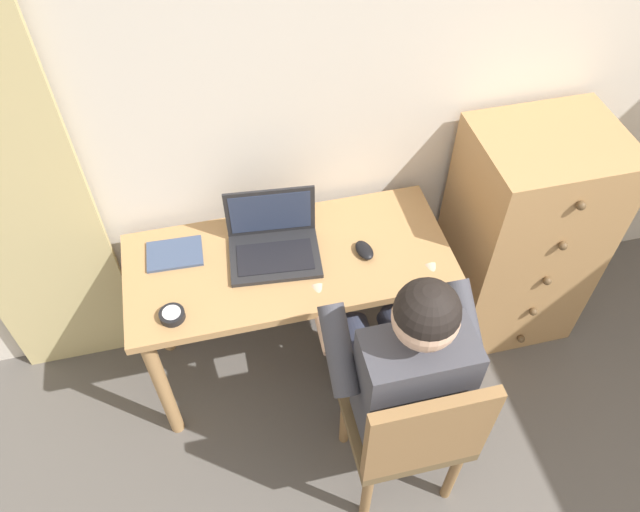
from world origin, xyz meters
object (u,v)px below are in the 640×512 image
object	(u,v)px
desk	(290,278)
chair	(411,429)
desk_clock	(172,315)
person_seated	(400,357)
computer_mouse	(364,250)
notebook_pad	(175,254)
laptop	(273,241)
dresser	(521,237)

from	to	relation	value
desk	chair	size ratio (longest dim) A/B	1.41
desk	desk_clock	size ratio (longest dim) A/B	13.78
desk	person_seated	world-z (taller)	person_seated
computer_mouse	desk_clock	world-z (taller)	computer_mouse
computer_mouse	notebook_pad	bearing A→B (deg)	156.47
chair	notebook_pad	distance (m)	1.09
laptop	notebook_pad	bearing A→B (deg)	170.27
laptop	chair	bearing A→B (deg)	-64.62
laptop	desk_clock	xyz separation A→B (m)	(-0.40, -0.23, -0.04)
computer_mouse	desk_clock	distance (m)	0.75
desk	computer_mouse	distance (m)	0.32
person_seated	computer_mouse	world-z (taller)	person_seated
dresser	desk_clock	world-z (taller)	dresser
person_seated	notebook_pad	world-z (taller)	person_seated
notebook_pad	desk_clock	bearing A→B (deg)	-93.67
laptop	desk	bearing A→B (deg)	-50.05
chair	computer_mouse	distance (m)	0.67
desk	laptop	world-z (taller)	laptop
laptop	desk_clock	bearing A→B (deg)	-150.65
laptop	desk_clock	distance (m)	0.47
dresser	person_seated	bearing A→B (deg)	-144.47
dresser	laptop	xyz separation A→B (m)	(-1.08, 0.01, 0.25)
laptop	computer_mouse	size ratio (longest dim) A/B	3.62
desk_clock	computer_mouse	bearing A→B (deg)	10.23
person_seated	desk_clock	bearing A→B (deg)	157.73
chair	person_seated	bearing A→B (deg)	89.77
dresser	person_seated	world-z (taller)	person_seated
person_seated	notebook_pad	bearing A→B (deg)	140.10
chair	desk_clock	size ratio (longest dim) A/B	9.76
dresser	laptop	distance (m)	1.11
desk	dresser	world-z (taller)	dresser
person_seated	dresser	bearing A→B (deg)	35.53
person_seated	desk	bearing A→B (deg)	121.64
desk_clock	notebook_pad	xyz separation A→B (m)	(0.03, 0.29, -0.01)
desk	laptop	bearing A→B (deg)	129.95
desk	dresser	xyz separation A→B (m)	(1.03, 0.05, -0.08)
desk	chair	xyz separation A→B (m)	(0.29, -0.66, -0.13)
dresser	desk_clock	distance (m)	1.51
computer_mouse	desk	bearing A→B (deg)	161.13
dresser	notebook_pad	bearing A→B (deg)	177.25
computer_mouse	desk_clock	size ratio (longest dim) A/B	1.11
laptop	desk_clock	size ratio (longest dim) A/B	4.03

